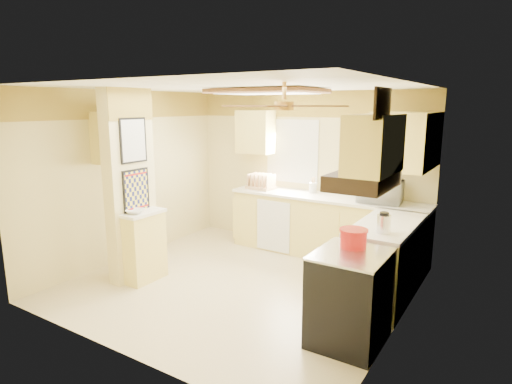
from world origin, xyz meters
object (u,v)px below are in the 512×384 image
Objects in this scene: dutch_oven at (353,238)px; kettle at (384,223)px; microwave at (380,191)px; bowl at (135,211)px; stove at (350,297)px.

kettle is at bearing 76.22° from dutch_oven.
microwave is 2.01m from dutch_oven.
microwave is 2.57× the size of kettle.
kettle is at bearing 16.21° from bowl.
stove is 0.57m from dutch_oven.
bowl is at bearing -163.79° from kettle.
stove is at bearing 2.53° from bowl.
bowl is 3.02m from kettle.
dutch_oven is 0.57m from kettle.
stove is 1.56× the size of microwave.
microwave is (-0.37, 2.14, 0.64)m from stove.
bowl is (-2.81, -0.12, 0.51)m from stove.
kettle is (2.90, 0.84, 0.08)m from bowl.
microwave is at bearing 42.84° from bowl.
stove is 4.01× the size of kettle.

